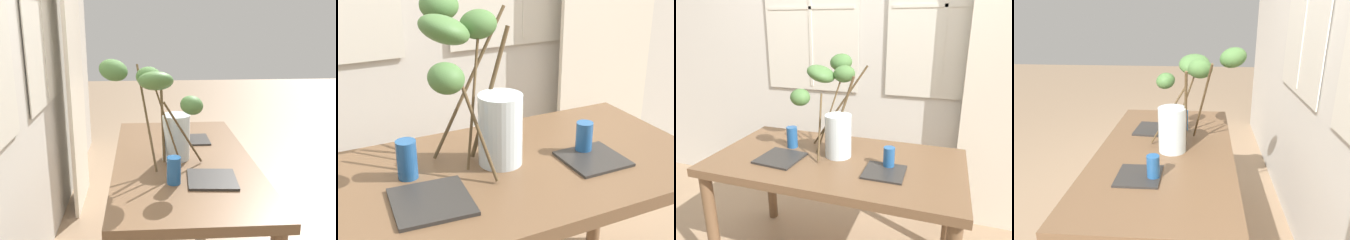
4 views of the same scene
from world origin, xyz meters
TOP-DOWN VIEW (x-y plane):
  - back_wall_with_windows at (0.00, 0.94)m, footprint 5.10×0.14m
  - dining_table at (0.00, 0.00)m, footprint 1.48×0.78m
  - vase_with_branches at (-0.06, 0.12)m, footprint 0.41×0.57m
  - drinking_glass_blue_left at (-0.33, 0.08)m, footprint 0.07×0.07m
  - drinking_glass_blue_right at (0.32, -0.02)m, footprint 0.06×0.06m
  - plate_square_left at (-0.31, -0.11)m, footprint 0.26×0.26m
  - plate_square_right at (0.31, -0.09)m, footprint 0.22×0.22m

SIDE VIEW (x-z plane):
  - dining_table at x=0.00m, z-range 0.28..1.05m
  - plate_square_right at x=0.31m, z-range 0.77..0.78m
  - plate_square_left at x=-0.31m, z-range 0.77..0.78m
  - drinking_glass_blue_right at x=0.32m, z-range 0.77..0.89m
  - drinking_glass_blue_left at x=-0.33m, z-range 0.77..0.90m
  - vase_with_branches at x=-0.06m, z-range 0.76..1.36m
  - back_wall_with_windows at x=0.00m, z-range 0.01..2.65m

